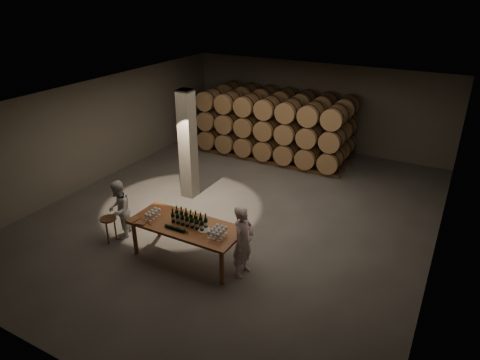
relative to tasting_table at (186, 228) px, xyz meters
The scene contains 15 objects.
room 3.34m from the tasting_table, 123.69° to the left, with size 12.00×12.00×12.00m.
tasting_table is the anchor object (origin of this frame).
barrel_stack_back 7.77m from the tasting_table, 97.11° to the left, with size 5.48×0.95×2.31m.
barrel_stack_front 6.39m from the tasting_table, 98.66° to the left, with size 5.48×0.95×2.31m.
bottle_cluster 0.24m from the tasting_table, 15.68° to the left, with size 0.87×0.24×0.35m.
lying_bottles 0.34m from the tasting_table, 101.87° to the right, with size 0.61×0.08×0.08m.
glass_cluster_left 0.89m from the tasting_table, behind, with size 0.20×0.42×0.18m.
glass_cluster_right 0.90m from the tasting_table, ahead, with size 0.31×0.42×0.19m.
plate 0.50m from the tasting_table, ahead, with size 0.28×0.28×0.02m, color silver.
notebook_near 1.02m from the tasting_table, 153.74° to the right, with size 0.22×0.18×0.03m, color brown.
notebook_corner 1.26m from the tasting_table, 160.27° to the right, with size 0.21×0.27×0.02m, color brown.
pen 0.84m from the tasting_table, 151.57° to the right, with size 0.01×0.01×0.15m, color black.
stool 2.13m from the tasting_table, behind, with size 0.39×0.39×0.65m.
person_man 1.40m from the tasting_table, ahead, with size 0.60×0.40×1.66m, color beige.
person_woman 2.01m from the tasting_table, behind, with size 0.73×0.57×1.51m, color silver.
Camera 1 is at (5.04, -9.17, 5.84)m, focal length 32.00 mm.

